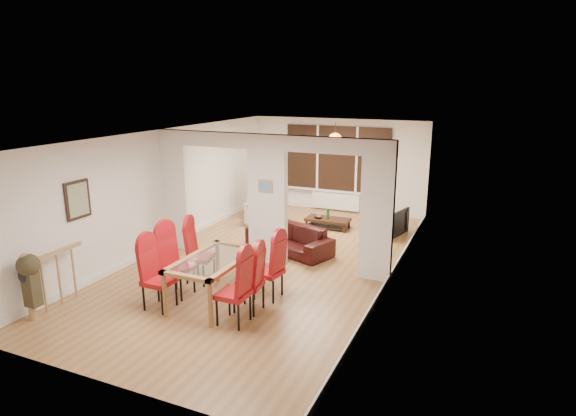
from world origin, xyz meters
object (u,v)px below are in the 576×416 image
Objects in this scene: dining_chair_la at (159,276)px; bowl at (318,217)px; dining_chair_lb at (177,263)px; dining_chair_rb at (248,280)px; person at (265,187)px; dining_chair_lc at (200,254)px; dining_chair_rc at (268,267)px; television at (394,223)px; dining_chair_ra at (233,289)px; coffee_table at (328,223)px; sofa at (289,238)px; dining_table at (214,280)px; armchair at (259,211)px; bottle at (328,214)px.

dining_chair_la is 5.00× the size of bowl.
dining_chair_lb is 5.21× the size of bowl.
dining_chair_la is 1.04× the size of dining_chair_rb.
person reaches higher than bowl.
dining_chair_rb is at bearing -38.61° from dining_chair_lc.
dining_chair_rc reaches higher than television.
dining_chair_lb is 1.07× the size of television.
dining_chair_lb is 1.03× the size of dining_chair_ra.
sofa is at bearing -96.35° from coffee_table.
person reaches higher than dining_chair_la.
dining_table is 0.90m from dining_chair_la.
sofa is (-0.61, 2.29, -0.25)m from dining_chair_rc.
dining_chair_lc is 1.00× the size of dining_chair_rc.
dining_chair_rb is (1.36, 0.50, -0.02)m from dining_chair_la.
person reaches higher than armchair.
dining_table is at bearing -137.99° from dining_chair_rc.
dining_chair_rc is at bearing 32.05° from dining_chair_lb.
dining_chair_la is 0.99× the size of dining_chair_ra.
armchair is 2.74× the size of bottle.
coffee_table is at bearing 80.63° from dining_chair_la.
dining_chair_rb reaches higher than dining_table.
coffee_table is (-0.31, 5.27, -0.44)m from dining_chair_ra.
dining_chair_ra is at bearing -52.37° from dining_chair_lc.
dining_table is 6.22× the size of bottle.
bowl reaches higher than coffee_table.
dining_chair_lc reaches higher than armchair.
dining_chair_rc reaches higher than coffee_table.
dining_chair_lc is at bearing 5.32° from person.
dining_chair_rc is at bearing -54.93° from sofa.
sofa is (0.82, 3.35, -0.26)m from dining_chair_la.
dining_chair_la is at bearing -98.77° from bowl.
dining_chair_la is 1.45m from dining_chair_rb.
sofa is (-0.54, 2.85, -0.24)m from dining_chair_rb.
dining_table is at bearing -4.17° from armchair.
sofa is 2.73m from television.
person is (-0.06, 0.48, 0.55)m from armchair.
dining_chair_lb reaches higher than coffee_table.
dining_chair_rc is at bearing 21.76° from person.
dining_chair_lb is at bearing 94.85° from dining_chair_la.
dining_chair_ra is 0.64× the size of person.
dining_chair_lb is 1.59× the size of armchair.
television is 1.89m from bowl.
dining_chair_la is 3.46m from sofa.
television is at bearing 74.73° from armchair.
dining_chair_rb is at bearing -59.17° from sofa.
bowl is (-0.01, 1.90, -0.01)m from sofa.
dining_chair_ra is at bearing 16.44° from person.
bowl is (0.80, 4.08, -0.27)m from dining_chair_lc.
dining_chair_ra is 1.02m from dining_chair_rc.
dining_chair_ra is 0.56× the size of sofa.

